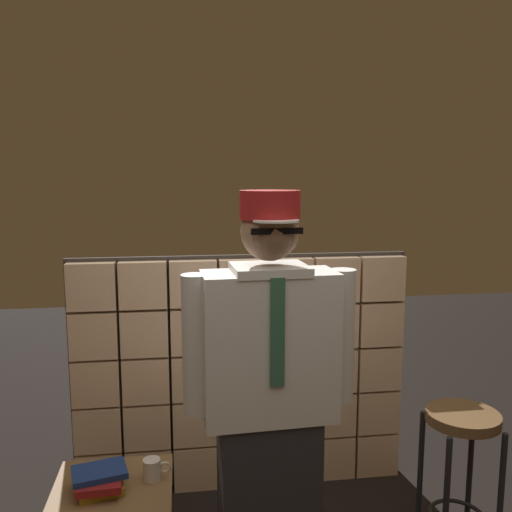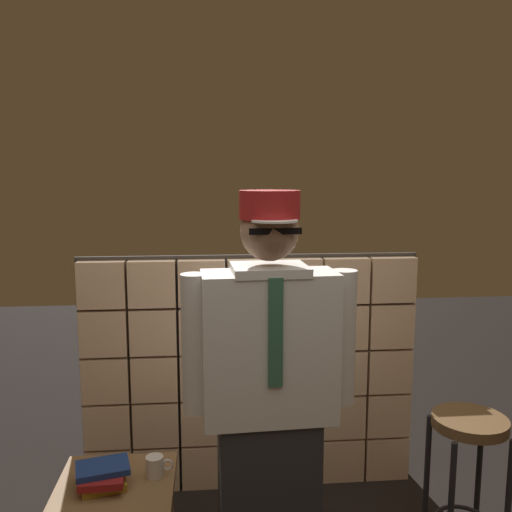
{
  "view_description": "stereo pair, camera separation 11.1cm",
  "coord_description": "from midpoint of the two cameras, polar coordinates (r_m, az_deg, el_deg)",
  "views": [
    {
      "loc": [
        -0.35,
        -1.76,
        1.85
      ],
      "look_at": [
        -0.05,
        0.34,
        1.53
      ],
      "focal_mm": 38.04,
      "sensor_mm": 36.0,
      "label": 1
    },
    {
      "loc": [
        -0.24,
        -1.77,
        1.85
      ],
      "look_at": [
        -0.05,
        0.34,
        1.53
      ],
      "focal_mm": 38.04,
      "sensor_mm": 36.0,
      "label": 2
    }
  ],
  "objects": [
    {
      "name": "standing_person",
      "position": [
        2.3,
        0.08,
        -14.98
      ],
      "size": [
        0.72,
        0.31,
        1.79
      ],
      "rotation": [
        0.0,
        0.0,
        0.05
      ],
      "color": "#28282D",
      "rests_on": "ground"
    },
    {
      "name": "coffee_mug",
      "position": [
        2.68,
        -12.08,
        -21.09
      ],
      "size": [
        0.13,
        0.08,
        0.09
      ],
      "color": "silver",
      "rests_on": "side_table"
    },
    {
      "name": "bar_stool",
      "position": [
        2.87,
        19.65,
        -18.73
      ],
      "size": [
        0.34,
        0.34,
        0.75
      ],
      "color": "brown",
      "rests_on": "ground"
    },
    {
      "name": "book_stack",
      "position": [
        2.64,
        -17.34,
        -21.63
      ],
      "size": [
        0.26,
        0.23,
        0.1
      ],
      "color": "olive",
      "rests_on": "side_table"
    },
    {
      "name": "glass_block_wall",
      "position": [
        3.27,
        -2.44,
        -12.36
      ],
      "size": [
        1.97,
        0.1,
        1.42
      ],
      "color": "#E0B78C",
      "rests_on": "ground"
    },
    {
      "name": "side_table",
      "position": [
        2.71,
        -16.08,
        -23.54
      ],
      "size": [
        0.52,
        0.52,
        0.49
      ],
      "color": "brown",
      "rests_on": "ground"
    }
  ]
}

